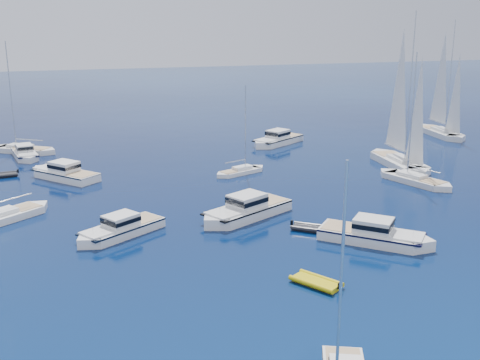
% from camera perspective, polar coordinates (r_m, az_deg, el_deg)
% --- Properties ---
extents(ground, '(400.00, 400.00, 0.00)m').
position_cam_1_polar(ground, '(37.56, 10.87, -14.45)').
color(ground, navy).
rests_on(ground, ground).
extents(motor_cruiser_right, '(9.89, 9.46, 2.75)m').
position_cam_1_polar(motor_cruiser_right, '(51.64, 13.06, -5.98)').
color(motor_cruiser_right, silver).
rests_on(motor_cruiser_right, ground).
extents(motor_cruiser_left, '(9.39, 7.44, 2.45)m').
position_cam_1_polar(motor_cruiser_left, '(52.96, -11.69, -5.34)').
color(motor_cruiser_left, silver).
rests_on(motor_cruiser_left, ground).
extents(motor_cruiser_centre, '(11.44, 8.19, 2.92)m').
position_cam_1_polar(motor_cruiser_centre, '(56.46, 0.52, -3.67)').
color(motor_cruiser_centre, silver).
rests_on(motor_cruiser_centre, ground).
extents(motor_cruiser_far_l, '(9.24, 10.00, 2.74)m').
position_cam_1_polar(motor_cruiser_far_l, '(73.07, -16.88, 0.14)').
color(motor_cruiser_far_l, white).
rests_on(motor_cruiser_far_l, ground).
extents(motor_cruiser_distant, '(10.76, 8.54, 2.81)m').
position_cam_1_polar(motor_cruiser_distant, '(89.35, 3.63, 3.53)').
color(motor_cruiser_distant, white).
rests_on(motor_cruiser_distant, ground).
extents(motor_cruiser_horizon, '(4.41, 9.27, 2.34)m').
position_cam_1_polar(motor_cruiser_horizon, '(85.85, -20.31, 2.08)').
color(motor_cruiser_horizon, white).
rests_on(motor_cruiser_horizon, ground).
extents(sailboat_mid_r, '(6.02, 10.92, 15.58)m').
position_cam_1_polar(sailboat_mid_r, '(71.14, 16.70, -0.26)').
color(sailboat_mid_r, silver).
rests_on(sailboat_mid_r, ground).
extents(sailboat_mid_l, '(10.01, 8.62, 15.50)m').
position_cam_1_polar(sailboat_mid_l, '(59.99, -22.17, -3.70)').
color(sailboat_mid_l, white).
rests_on(sailboat_mid_l, ground).
extents(sailboat_centre, '(7.88, 4.73, 11.31)m').
position_cam_1_polar(sailboat_centre, '(72.19, 0.05, 0.64)').
color(sailboat_centre, white).
rests_on(sailboat_centre, ground).
extents(sailboat_sails_r, '(4.64, 14.02, 20.26)m').
position_cam_1_polar(sailboat_sails_r, '(78.73, 15.31, 1.34)').
color(sailboat_sails_r, silver).
rests_on(sailboat_sails_r, ground).
extents(sailboat_far_l, '(10.78, 8.50, 16.22)m').
position_cam_1_polar(sailboat_far_l, '(89.32, -20.48, 2.56)').
color(sailboat_far_l, silver).
rests_on(sailboat_far_l, ground).
extents(sailboat_sails_far, '(4.70, 13.32, 19.18)m').
position_cam_1_polar(sailboat_sails_far, '(101.47, 19.03, 4.16)').
color(sailboat_sails_far, silver).
rests_on(sailboat_sails_far, ground).
extents(tender_yellow, '(3.86, 4.41, 0.95)m').
position_cam_1_polar(tender_yellow, '(43.11, 7.47, -10.15)').
color(tender_yellow, gold).
rests_on(tender_yellow, ground).
extents(tender_grey_near, '(3.89, 3.62, 0.95)m').
position_cam_1_polar(tender_grey_near, '(53.46, 6.86, -4.92)').
color(tender_grey_near, black).
rests_on(tender_grey_near, ground).
extents(tender_grey_far, '(3.85, 2.51, 0.95)m').
position_cam_1_polar(tender_grey_far, '(76.38, -22.25, 0.29)').
color(tender_grey_far, black).
rests_on(tender_grey_far, ground).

